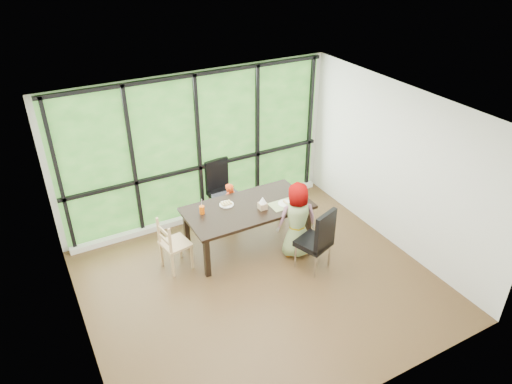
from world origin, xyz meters
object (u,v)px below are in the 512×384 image
at_px(dining_table, 248,226).
at_px(white_mug, 295,188).
at_px(chair_window_leather, 223,190).
at_px(child_older, 298,220).
at_px(orange_cup, 202,210).
at_px(chair_end_beech, 175,244).
at_px(plate_near, 285,204).
at_px(plate_far, 226,204).
at_px(green_cup, 303,199).
at_px(tissue_box, 263,206).
at_px(child_toddler, 231,206).
at_px(chair_interior_leather, 314,239).

height_order(dining_table, white_mug, white_mug).
xyz_separation_m(chair_window_leather, white_mug, (0.92, -0.94, 0.26)).
bearing_deg(child_older, orange_cup, -11.85).
xyz_separation_m(dining_table, chair_end_beech, (-1.26, 0.01, 0.08)).
bearing_deg(white_mug, plate_near, -141.83).
relative_size(plate_far, green_cup, 2.00).
distance_m(white_mug, tissue_box, 0.81).
relative_size(plate_far, orange_cup, 1.79).
distance_m(child_toddler, tissue_box, 0.90).
bearing_deg(tissue_box, chair_end_beech, 173.06).
height_order(dining_table, plate_far, plate_far).
height_order(dining_table, child_toddler, child_toddler).
relative_size(dining_table, orange_cup, 15.49).
height_order(chair_interior_leather, white_mug, chair_interior_leather).
distance_m(child_older, plate_near, 0.38).
height_order(dining_table, green_cup, green_cup).
xyz_separation_m(chair_end_beech, tissue_box, (1.44, -0.18, 0.35)).
height_order(orange_cup, green_cup, orange_cup).
relative_size(child_older, tissue_box, 10.28).
xyz_separation_m(chair_window_leather, green_cup, (0.85, -1.32, 0.27)).
xyz_separation_m(child_older, tissue_box, (-0.42, 0.42, 0.16)).
height_order(chair_interior_leather, tissue_box, chair_interior_leather).
bearing_deg(white_mug, child_toddler, 149.85).
relative_size(green_cup, white_mug, 1.22).
bearing_deg(chair_window_leather, chair_end_beech, -150.74).
xyz_separation_m(chair_interior_leather, child_toddler, (-0.62, 1.63, -0.11)).
relative_size(child_older, white_mug, 13.35).
xyz_separation_m(chair_end_beech, child_older, (1.87, -0.59, 0.20)).
relative_size(child_toddler, plate_far, 3.64).
relative_size(orange_cup, white_mug, 1.36).
distance_m(child_toddler, white_mug, 1.16).
bearing_deg(plate_near, orange_cup, 163.46).
relative_size(plate_far, white_mug, 2.43).
bearing_deg(chair_end_beech, chair_window_leather, -61.66).
bearing_deg(chair_interior_leather, plate_far, -73.68).
bearing_deg(green_cup, chair_end_beech, 171.57).
relative_size(chair_end_beech, child_toddler, 1.05).
xyz_separation_m(chair_interior_leather, plate_near, (-0.03, 0.79, 0.22)).
distance_m(child_older, plate_far, 1.19).
xyz_separation_m(chair_interior_leather, plate_far, (-0.89, 1.22, 0.22)).
bearing_deg(green_cup, plate_far, 155.48).
xyz_separation_m(chair_interior_leather, white_mug, (0.34, 1.08, 0.26)).
distance_m(chair_interior_leather, green_cup, 0.79).
relative_size(green_cup, tissue_box, 0.94).
relative_size(child_toddler, green_cup, 7.28).
relative_size(chair_window_leather, tissue_box, 8.56).
xyz_separation_m(chair_end_beech, orange_cup, (0.54, 0.16, 0.37)).
distance_m(child_older, orange_cup, 1.54).
bearing_deg(chair_interior_leather, child_toddler, -89.11).
distance_m(child_toddler, plate_far, 0.59).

